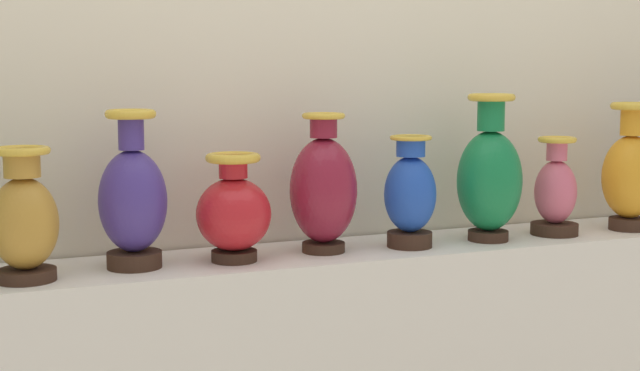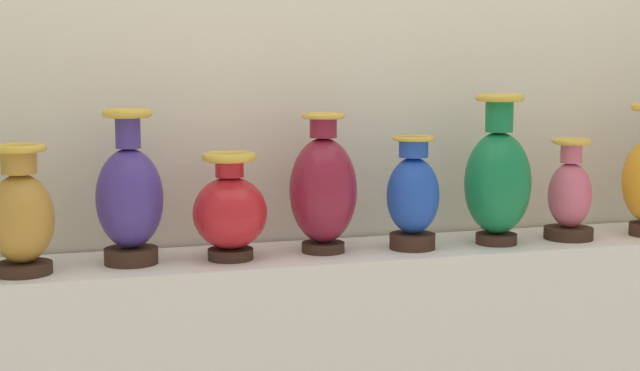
{
  "view_description": "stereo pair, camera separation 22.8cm",
  "coord_description": "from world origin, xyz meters",
  "views": [
    {
      "loc": [
        -0.87,
        -2.1,
        1.27
      ],
      "look_at": [
        0.0,
        0.0,
        0.99
      ],
      "focal_mm": 48.86,
      "sensor_mm": 36.0,
      "label": 1
    },
    {
      "loc": [
        -0.65,
        -2.17,
        1.27
      ],
      "look_at": [
        0.0,
        0.0,
        0.99
      ],
      "focal_mm": 48.86,
      "sensor_mm": 36.0,
      "label": 2
    }
  ],
  "objects": [
    {
      "name": "vase_indigo",
      "position": [
        -0.49,
        -0.01,
        0.98
      ],
      "size": [
        0.16,
        0.16,
        0.38
      ],
      "color": "#382319",
      "rests_on": "display_shelf"
    },
    {
      "name": "vase_burgundy",
      "position": [
        0.01,
        -0.01,
        0.98
      ],
      "size": [
        0.18,
        0.18,
        0.37
      ],
      "color": "#382319",
      "rests_on": "display_shelf"
    },
    {
      "name": "vase_amber",
      "position": [
        0.99,
        -0.05,
        0.98
      ],
      "size": [
        0.17,
        0.17,
        0.39
      ],
      "color": "#382319",
      "rests_on": "display_shelf"
    },
    {
      "name": "vase_emerald",
      "position": [
        0.5,
        -0.04,
        0.99
      ],
      "size": [
        0.18,
        0.18,
        0.41
      ],
      "color": "#382319",
      "rests_on": "display_shelf"
    },
    {
      "name": "vase_ochre",
      "position": [
        -0.74,
        -0.06,
        0.95
      ],
      "size": [
        0.15,
        0.15,
        0.31
      ],
      "color": "#382319",
      "rests_on": "display_shelf"
    },
    {
      "name": "back_wall",
      "position": [
        -0.0,
        0.22,
        1.36
      ],
      "size": [
        5.3,
        0.14,
        2.68
      ],
      "color": "beige",
      "rests_on": "ground_plane"
    },
    {
      "name": "vase_sapphire",
      "position": [
        0.25,
        -0.04,
        0.95
      ],
      "size": [
        0.14,
        0.14,
        0.3
      ],
      "color": "#382319",
      "rests_on": "display_shelf"
    },
    {
      "name": "vase_crimson",
      "position": [
        -0.25,
        -0.03,
        0.94
      ],
      "size": [
        0.19,
        0.19,
        0.27
      ],
      "color": "#382319",
      "rests_on": "display_shelf"
    },
    {
      "name": "vase_rose",
      "position": [
        0.73,
        -0.03,
        0.93
      ],
      "size": [
        0.14,
        0.14,
        0.29
      ],
      "color": "#382319",
      "rests_on": "display_shelf"
    }
  ]
}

